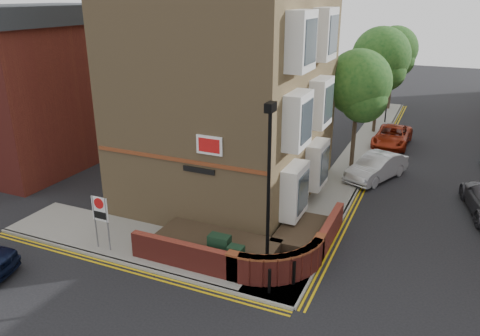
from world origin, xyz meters
The scene contains 22 objects.
ground centered at (0.00, 0.00, 0.00)m, with size 120.00×120.00×0.00m, color black.
pavement_corner centered at (-3.50, 1.50, 0.06)m, with size 13.00×3.00×0.12m, color gray.
pavement_main centered at (2.00, 16.00, 0.06)m, with size 2.00×32.00×0.12m, color gray.
kerb_side centered at (-3.50, 0.00, 0.06)m, with size 13.00×0.15×0.12m, color gray.
kerb_main_near centered at (3.00, 16.00, 0.06)m, with size 0.15×32.00×0.12m, color gray.
yellow_lines_side centered at (-3.50, -0.25, 0.01)m, with size 13.00×0.28×0.01m, color gold.
yellow_lines_main centered at (3.25, 16.00, 0.01)m, with size 0.28×32.00×0.01m, color gold.
corner_building centered at (-2.84, 8.00, 6.23)m, with size 8.95×10.40×13.60m.
garden_wall centered at (0.00, 2.50, 0.00)m, with size 6.80×6.00×1.20m, color maroon, non-canonical shape.
lamppost centered at (1.60, 1.20, 3.34)m, with size 0.25×0.50×6.30m.
utility_cabinet_large centered at (-0.30, 1.30, 0.72)m, with size 0.80×0.45×1.20m, color #15301C.
utility_cabinet_small centered at (0.50, 1.00, 0.67)m, with size 0.55×0.40×1.10m, color #15301C.
bollard_near centered at (2.00, 0.40, 0.57)m, with size 0.11×0.11×0.90m, color black.
bollard_far centered at (2.60, 1.20, 0.57)m, with size 0.11×0.11×0.90m, color black.
zone_sign centered at (-5.00, 0.50, 1.64)m, with size 0.72×0.07×2.20m.
side_building centered at (-15.00, 8.00, 4.55)m, with size 6.40×10.40×9.00m.
tree_near centered at (2.00, 14.05, 4.70)m, with size 3.64×3.65×6.70m.
tree_mid centered at (2.00, 22.05, 5.20)m, with size 4.03×4.03×7.42m.
tree_far centered at (2.00, 30.05, 4.91)m, with size 3.81×3.81×7.00m.
traffic_light_assembly centered at (2.40, 25.00, 2.78)m, with size 0.20×0.16×4.20m.
silver_car_near centered at (3.60, 12.71, 0.70)m, with size 1.49×4.27×1.41m, color #B9BCC1.
red_car_main centered at (3.60, 19.36, 0.65)m, with size 2.15×4.67×1.30m, color #9E2711.
Camera 1 is at (6.50, -12.12, 9.55)m, focal length 35.00 mm.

